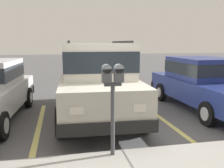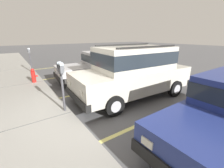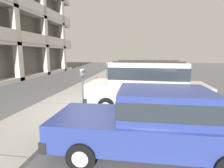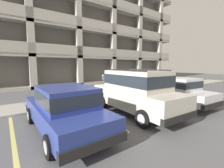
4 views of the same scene
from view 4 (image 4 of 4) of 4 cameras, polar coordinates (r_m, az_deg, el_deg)
name	(u,v)px [view 4 (image 4 of 4)]	position (r m, az deg, el deg)	size (l,w,h in m)	color
ground_plane	(105,104)	(9.01, -2.52, -7.45)	(80.00, 80.00, 0.10)	#565659
sidewalk	(95,98)	(10.07, -6.62, -5.30)	(40.00, 2.20, 0.12)	#9E9B93
parking_stall_lines	(141,104)	(8.94, 11.04, -7.34)	(12.67, 4.80, 0.01)	#DBD16B
silver_suv	(135,90)	(6.99, 8.89, -2.24)	(2.18, 4.87, 2.03)	beige
red_sedan	(65,108)	(5.27, -17.55, -8.55)	(1.88, 4.50, 1.54)	navy
dark_hatchback	(174,90)	(9.16, 22.52, -2.19)	(2.08, 4.60, 1.54)	silver
parking_meter_near	(105,81)	(9.18, -2.69, 1.13)	(0.35, 0.12, 1.53)	#47474C
parking_meter_far	(166,78)	(13.69, 19.76, 2.08)	(0.15, 0.12, 1.52)	#47474C
parking_garage	(62,25)	(22.28, -18.38, 20.55)	(32.00, 10.00, 16.25)	#64625C
fire_hydrant	(144,88)	(12.01, 12.10, -1.44)	(0.30, 0.30, 0.70)	red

